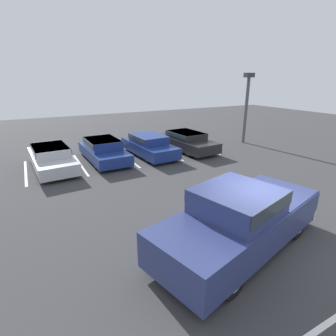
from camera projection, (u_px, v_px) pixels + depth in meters
ground_plane at (257, 239)px, 7.72m from camera, size 60.00×60.00×0.00m
stall_stripe_a at (26, 172)px, 13.14m from camera, size 0.12×4.16×0.01m
stall_stripe_b at (80, 165)px, 14.33m from camera, size 0.12×4.16×0.01m
stall_stripe_c at (127, 158)px, 15.52m from camera, size 0.12×4.16×0.01m
stall_stripe_d at (167, 152)px, 16.70m from camera, size 0.12×4.16×0.01m
stall_stripe_e at (201, 147)px, 17.89m from camera, size 0.12×4.16×0.01m
aisle_stripe_foreground at (333, 320)px, 5.14m from camera, size 6.73×0.12×0.01m
pickup_truck at (242, 218)px, 7.10m from camera, size 5.85×3.36×1.82m
parked_sedan_a at (51, 157)px, 13.51m from camera, size 2.13×4.82×1.19m
parked_sedan_b at (103, 149)px, 14.83m from camera, size 1.96×4.58×1.24m
parked_sedan_c at (149, 145)px, 15.80m from camera, size 2.04×4.53×1.26m
parked_sedan_d at (187, 140)px, 17.00m from camera, size 2.17×4.77×1.20m
light_post at (247, 102)px, 18.31m from camera, size 0.70×0.36×4.82m
wheel_stop_curb at (109, 147)px, 17.65m from camera, size 1.68×0.20×0.14m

